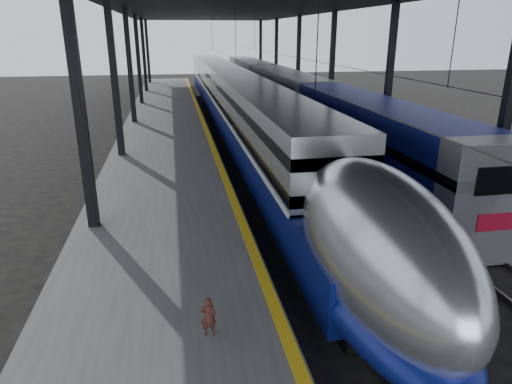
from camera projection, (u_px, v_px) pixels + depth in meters
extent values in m
plane|color=black|center=(291.00, 315.00, 12.53)|extent=(160.00, 160.00, 0.00)
cube|color=#4C4C4F|center=(166.00, 142.00, 30.36)|extent=(6.00, 80.00, 1.00)
cube|color=gold|center=(207.00, 133.00, 30.67)|extent=(0.30, 80.00, 0.01)
cube|color=slate|center=(237.00, 145.00, 31.30)|extent=(0.08, 80.00, 0.16)
cube|color=slate|center=(257.00, 144.00, 31.54)|extent=(0.08, 80.00, 0.16)
cube|color=slate|center=(307.00, 142.00, 32.14)|extent=(0.08, 80.00, 0.16)
cube|color=slate|center=(326.00, 141.00, 32.38)|extent=(0.08, 80.00, 0.16)
cube|color=black|center=(82.00, 126.00, 14.72)|extent=(0.35, 0.35, 9.00)
cube|color=black|center=(506.00, 112.00, 17.31)|extent=(0.35, 0.35, 9.00)
cube|color=black|center=(116.00, 90.00, 24.01)|extent=(0.35, 0.35, 9.00)
cube|color=black|center=(389.00, 84.00, 26.60)|extent=(0.35, 0.35, 9.00)
cube|color=black|center=(130.00, 74.00, 33.31)|extent=(0.35, 0.35, 9.00)
cube|color=black|center=(332.00, 71.00, 35.89)|extent=(0.35, 0.35, 9.00)
cube|color=black|center=(139.00, 65.00, 42.60)|extent=(0.35, 0.35, 9.00)
cube|color=black|center=(298.00, 63.00, 45.18)|extent=(0.35, 0.35, 9.00)
cube|color=black|center=(144.00, 60.00, 51.89)|extent=(0.35, 0.35, 9.00)
cube|color=black|center=(276.00, 58.00, 54.48)|extent=(0.35, 0.35, 9.00)
cube|color=black|center=(148.00, 56.00, 61.18)|extent=(0.35, 0.35, 9.00)
cube|color=black|center=(261.00, 55.00, 63.77)|extent=(0.35, 0.35, 9.00)
cube|color=black|center=(244.00, 1.00, 28.39)|extent=(18.00, 75.00, 0.45)
cylinder|color=slate|center=(246.00, 63.00, 29.64)|extent=(0.03, 74.00, 0.03)
cylinder|color=slate|center=(320.00, 62.00, 30.48)|extent=(0.03, 74.00, 0.03)
cube|color=silver|center=(227.00, 92.00, 40.77)|extent=(2.99, 57.00, 4.12)
cube|color=navy|center=(230.00, 109.00, 39.80)|extent=(3.07, 62.00, 1.60)
cube|color=silver|center=(228.00, 97.00, 40.93)|extent=(3.09, 57.00, 0.10)
cube|color=black|center=(227.00, 78.00, 40.38)|extent=(3.03, 57.00, 0.43)
cube|color=black|center=(227.00, 92.00, 40.77)|extent=(3.03, 57.00, 0.43)
ellipsoid|color=silver|center=(376.00, 246.00, 11.55)|extent=(2.99, 8.40, 4.12)
ellipsoid|color=navy|center=(372.00, 287.00, 11.94)|extent=(3.07, 8.40, 1.75)
ellipsoid|color=black|center=(436.00, 266.00, 8.87)|extent=(1.54, 2.20, 0.93)
cube|color=black|center=(369.00, 314.00, 12.22)|extent=(2.27, 2.60, 0.40)
cube|color=black|center=(244.00, 138.00, 32.66)|extent=(2.27, 2.60, 0.40)
cube|color=navy|center=(376.00, 143.00, 22.69)|extent=(2.99, 18.00, 4.06)
cube|color=gray|center=(485.00, 201.00, 14.88)|extent=(3.04, 1.20, 4.11)
cube|color=black|center=(503.00, 180.00, 14.01)|extent=(1.82, 0.06, 0.91)
cube|color=maroon|center=(495.00, 222.00, 14.47)|extent=(1.28, 0.06, 0.59)
cube|color=gray|center=(286.00, 95.00, 40.35)|extent=(2.99, 18.00, 4.06)
cube|color=gray|center=(250.00, 76.00, 58.00)|extent=(2.99, 18.00, 4.06)
cube|color=black|center=(437.00, 227.00, 17.76)|extent=(2.35, 2.40, 0.36)
cube|color=black|center=(294.00, 123.00, 38.20)|extent=(2.35, 2.40, 0.36)
imported|color=#461F17|center=(208.00, 316.00, 9.97)|extent=(0.34, 0.23, 0.93)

